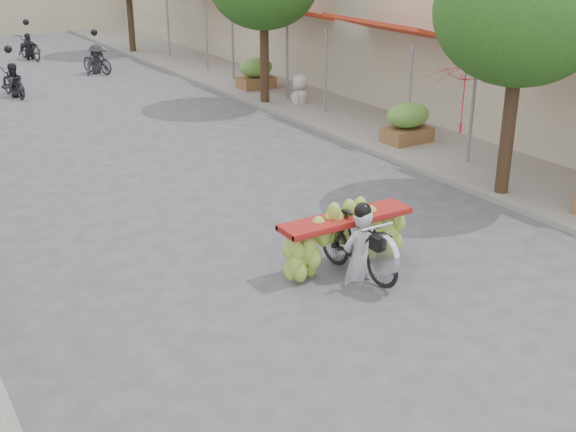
% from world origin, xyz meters
% --- Properties ---
extents(ground, '(120.00, 120.00, 0.00)m').
position_xyz_m(ground, '(0.00, 0.00, 0.00)').
color(ground, '#515156').
rests_on(ground, ground).
extents(sidewalk_right, '(4.00, 60.00, 0.12)m').
position_xyz_m(sidewalk_right, '(7.00, 15.00, 0.06)').
color(sidewalk_right, gray).
rests_on(sidewalk_right, ground).
extents(street_tree_near, '(3.40, 3.40, 5.25)m').
position_xyz_m(street_tree_near, '(5.40, 4.00, 3.78)').
color(street_tree_near, '#3A2719').
rests_on(street_tree_near, ground).
extents(produce_crate_mid, '(1.20, 0.88, 1.16)m').
position_xyz_m(produce_crate_mid, '(6.20, 8.00, 0.71)').
color(produce_crate_mid, brown).
rests_on(produce_crate_mid, ground).
extents(produce_crate_far, '(1.20, 0.88, 1.16)m').
position_xyz_m(produce_crate_far, '(6.20, 16.00, 0.71)').
color(produce_crate_far, brown).
rests_on(produce_crate_far, ground).
extents(banana_motorbike, '(2.35, 1.91, 2.18)m').
position_xyz_m(banana_motorbike, '(0.59, 2.71, 0.72)').
color(banana_motorbike, black).
rests_on(banana_motorbike, ground).
extents(market_umbrella, '(2.35, 2.35, 1.62)m').
position_xyz_m(market_umbrella, '(6.20, 6.05, 2.41)').
color(market_umbrella, red).
rests_on(market_umbrella, ground).
extents(pedestrian, '(1.02, 1.00, 1.82)m').
position_xyz_m(pedestrian, '(6.24, 13.25, 1.03)').
color(pedestrian, silver).
rests_on(pedestrian, ground).
extents(bg_motorbike_a, '(0.89, 1.78, 1.95)m').
position_xyz_m(bg_motorbike_a, '(-1.18, 19.52, 0.73)').
color(bg_motorbike_a, black).
rests_on(bg_motorbike_a, ground).
extents(bg_motorbike_b, '(1.19, 1.70, 1.95)m').
position_xyz_m(bg_motorbike_b, '(2.52, 22.10, 0.85)').
color(bg_motorbike_b, black).
rests_on(bg_motorbike_b, ground).
extents(bg_motorbike_c, '(1.05, 1.89, 1.95)m').
position_xyz_m(bg_motorbike_c, '(1.07, 26.84, 0.77)').
color(bg_motorbike_c, black).
rests_on(bg_motorbike_c, ground).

